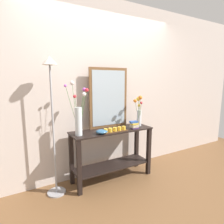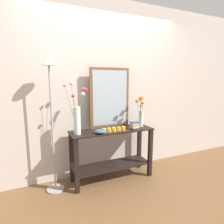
% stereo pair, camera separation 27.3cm
% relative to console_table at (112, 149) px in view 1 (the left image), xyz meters
% --- Properties ---
extents(ground_plane, '(7.00, 6.00, 0.02)m').
position_rel_console_table_xyz_m(ground_plane, '(0.00, 0.00, -0.48)').
color(ground_plane, brown).
extents(wall_back, '(6.40, 0.08, 2.70)m').
position_rel_console_table_xyz_m(wall_back, '(0.00, 0.32, 0.88)').
color(wall_back, beige).
rests_on(wall_back, ground).
extents(console_table, '(1.23, 0.40, 0.77)m').
position_rel_console_table_xyz_m(console_table, '(0.00, 0.00, 0.00)').
color(console_table, black).
rests_on(console_table, ground).
extents(mirror_leaning, '(0.63, 0.03, 0.91)m').
position_rel_console_table_xyz_m(mirror_leaning, '(0.04, 0.17, 0.76)').
color(mirror_leaning, brown).
rests_on(mirror_leaning, console_table).
extents(tall_vase_left, '(0.31, 0.16, 0.72)m').
position_rel_console_table_xyz_m(tall_vase_left, '(-0.52, -0.02, 0.57)').
color(tall_vase_left, silver).
rests_on(tall_vase_left, console_table).
extents(vase_right, '(0.13, 0.21, 0.49)m').
position_rel_console_table_xyz_m(vase_right, '(0.48, -0.01, 0.54)').
color(vase_right, silver).
rests_on(vase_right, console_table).
extents(candle_tray, '(0.39, 0.09, 0.07)m').
position_rel_console_table_xyz_m(candle_tray, '(-0.03, -0.13, 0.33)').
color(candle_tray, '#472D1C').
rests_on(candle_tray, console_table).
extents(decorative_bowl, '(0.16, 0.16, 0.06)m').
position_rel_console_table_xyz_m(decorative_bowl, '(-0.23, -0.12, 0.33)').
color(decorative_bowl, '#2D5B84').
rests_on(decorative_bowl, console_table).
extents(book_stack, '(0.14, 0.10, 0.11)m').
position_rel_console_table_xyz_m(book_stack, '(0.32, -0.11, 0.36)').
color(book_stack, '#663884').
rests_on(book_stack, console_table).
extents(floor_lamp, '(0.24, 0.24, 1.78)m').
position_rel_console_table_xyz_m(floor_lamp, '(-0.84, 0.03, 0.73)').
color(floor_lamp, '#9E9EA3').
rests_on(floor_lamp, ground).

